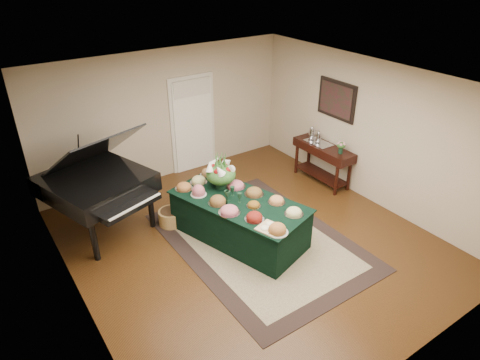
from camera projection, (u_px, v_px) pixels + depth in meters
ground at (250, 241)px, 7.26m from camera, size 6.00×6.00×0.00m
area_rug at (259, 241)px, 7.26m from camera, size 2.59×3.63×0.01m
kitchen_doorway at (193, 125)px, 9.22m from camera, size 1.05×0.07×2.10m
buffet_table at (239, 219)px, 7.18m from camera, size 1.71×2.51×0.74m
food_platters at (234, 197)px, 7.01m from camera, size 1.34×2.41×0.14m
cutting_board at (269, 226)px, 6.29m from camera, size 0.41×0.41×0.10m
green_goblets at (232, 195)px, 6.98m from camera, size 0.23×0.31×0.18m
floral_centerpiece at (221, 171)px, 7.24m from camera, size 0.53×0.53×0.53m
grand_piano at (97, 183)px, 7.15m from camera, size 1.91×2.12×1.83m
wicker_basket at (171, 217)px, 7.65m from camera, size 0.44×0.44×0.28m
mahogany_sideboard at (323, 154)px, 8.84m from camera, size 0.45×1.41×0.82m
tea_service at (316, 136)px, 8.89m from camera, size 0.34×0.58×0.30m
pink_bouquet at (341, 146)px, 8.35m from camera, size 0.20×0.20×0.25m
wall_painting at (337, 100)px, 8.42m from camera, size 0.05×0.95×0.75m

